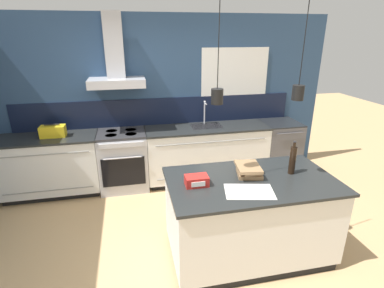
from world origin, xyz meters
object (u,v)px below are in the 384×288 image
Objects in this scene: dishwasher at (278,147)px; bottle_on_island at (293,160)px; yellow_toolbox at (53,131)px; red_supply_box at (197,181)px; oven_range at (123,160)px; book_stack at (249,170)px.

dishwasher is 2.09m from bottle_on_island.
bottle_on_island reaches higher than yellow_toolbox.
red_supply_box is 2.51m from yellow_toolbox.
yellow_toolbox is at bearing 146.45° from bottle_on_island.
yellow_toolbox reaches higher than oven_range.
book_stack is at bearing -37.70° from yellow_toolbox.
red_supply_box is 0.66× the size of yellow_toolbox.
book_stack reaches higher than red_supply_box.
book_stack is (1.33, -1.75, 0.51)m from oven_range.
bottle_on_island is at bearing -45.37° from oven_range.
yellow_toolbox is at bearing 179.74° from oven_range.
dishwasher is at bearing -0.00° from yellow_toolbox.
bottle_on_island is at bearing -33.55° from yellow_toolbox.
yellow_toolbox is at bearing 132.21° from red_supply_box.
oven_range is 2.63× the size of book_stack.
dishwasher is (2.62, 0.00, -0.00)m from oven_range.
bottle_on_island is 1.05× the size of book_stack.
yellow_toolbox reaches higher than book_stack.
book_stack is at bearing -126.35° from dishwasher.
yellow_toolbox is (-0.95, 0.00, 0.54)m from oven_range.
book_stack is 0.59m from red_supply_box.
red_supply_box is (0.74, -1.86, 0.50)m from oven_range.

